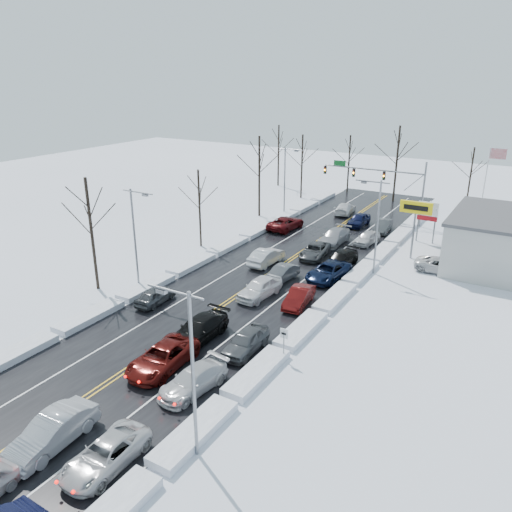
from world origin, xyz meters
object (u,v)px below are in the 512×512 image
Objects in this scene: flagpole at (486,182)px; traffic_signal_mast at (383,179)px; tires_plus_sign at (416,211)px; oncoming_car_0 at (266,264)px.

traffic_signal_mast is at bearing -170.27° from flagpole.
flagpole is at bearing 71.56° from tires_plus_sign.
flagpole reaches higher than traffic_signal_mast.
oncoming_car_0 is at bearing -125.88° from flagpole.
traffic_signal_mast is at bearing 120.46° from tires_plus_sign.
oncoming_car_0 is (-12.05, -9.11, -4.99)m from tires_plus_sign.
tires_plus_sign is 14.79m from flagpole.
traffic_signal_mast is 11.90m from flagpole.
traffic_signal_mast is 2.74× the size of oncoming_car_0.
traffic_signal_mast reaches higher than oncoming_car_0.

